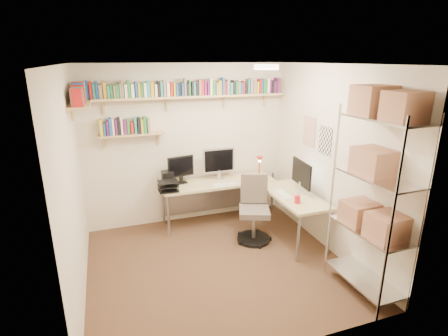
# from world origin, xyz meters

# --- Properties ---
(ground) EXTENTS (3.20, 3.20, 0.00)m
(ground) POSITION_xyz_m (0.00, 0.00, 0.00)
(ground) COLOR #3F2E1B
(ground) RESTS_ON ground
(room_shell) EXTENTS (3.24, 3.04, 2.52)m
(room_shell) POSITION_xyz_m (0.00, 0.00, 1.55)
(room_shell) COLOR beige
(room_shell) RESTS_ON ground
(wall_shelves) EXTENTS (3.12, 1.09, 0.80)m
(wall_shelves) POSITION_xyz_m (-0.44, 1.29, 2.02)
(wall_shelves) COLOR #DDB27D
(wall_shelves) RESTS_ON ground
(corner_desk) EXTENTS (2.10, 1.78, 1.21)m
(corner_desk) POSITION_xyz_m (0.52, 0.95, 0.69)
(corner_desk) COLOR tan
(corner_desk) RESTS_ON ground
(office_chair) EXTENTS (0.55, 0.56, 0.96)m
(office_chair) POSITION_xyz_m (0.72, 0.48, 0.41)
(office_chair) COLOR black
(office_chair) RESTS_ON ground
(wire_rack) EXTENTS (0.47, 0.92, 2.30)m
(wire_rack) POSITION_xyz_m (1.42, -1.03, 1.47)
(wire_rack) COLOR silver
(wire_rack) RESTS_ON ground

